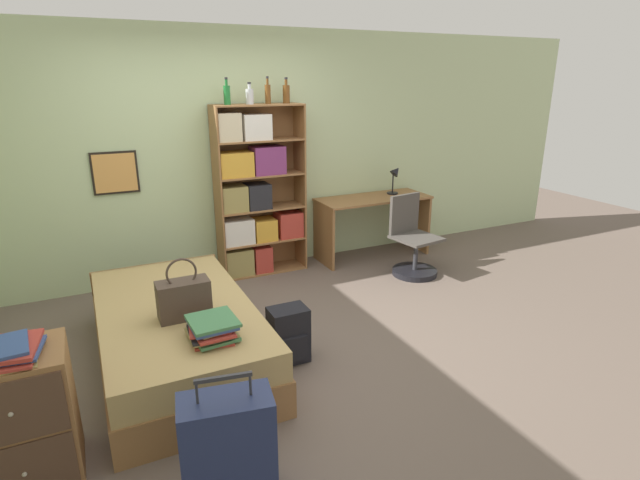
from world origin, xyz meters
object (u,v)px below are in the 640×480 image
object	(u,v)px
magazine_pile_on_dresser	(7,352)
bottle_clear	(268,93)
handbag	(184,298)
desk	(373,215)
dresser	(21,418)
bed	(177,334)
bookcase	(253,196)
suitcase	(228,448)
desk_lamp	(395,175)
bottle_green	(227,94)
bottle_blue	(286,93)
backpack	(289,335)
bottle_brown	(250,96)
desk_chair	(413,250)
book_stack_on_bed	(212,329)

from	to	relation	value
magazine_pile_on_dresser	bottle_clear	bearing A→B (deg)	45.99
handbag	bottle_clear	world-z (taller)	bottle_clear
magazine_pile_on_dresser	desk	world-z (taller)	magazine_pile_on_dresser
dresser	bottle_clear	world-z (taller)	bottle_clear
bed	dresser	distance (m)	1.28
bed	bookcase	world-z (taller)	bookcase
handbag	bottle_clear	size ratio (longest dim) A/B	1.64
suitcase	desk_lamp	xyz separation A→B (m)	(2.94, 2.92, 0.67)
bookcase	bottle_green	distance (m)	1.08
handbag	desk_lamp	world-z (taller)	desk_lamp
bottle_blue	desk_lamp	xyz separation A→B (m)	(1.39, -0.04, -0.97)
bottle_blue	desk	distance (m)	1.76
bed	handbag	size ratio (longest dim) A/B	4.52
backpack	bed	bearing A→B (deg)	155.06
suitcase	bottle_brown	bearing A→B (deg)	68.68
magazine_pile_on_dresser	backpack	distance (m)	1.88
desk_lamp	handbag	bearing A→B (deg)	-149.47
dresser	desk	distance (m)	4.21
magazine_pile_on_dresser	bookcase	size ratio (longest dim) A/B	0.20
bottle_brown	desk_chair	world-z (taller)	bottle_brown
bottle_brown	backpack	distance (m)	2.53
bottle_green	desk_chair	world-z (taller)	bottle_green
handbag	bottle_brown	bearing A→B (deg)	57.28
desk	desk_lamp	size ratio (longest dim) A/B	3.81
book_stack_on_bed	desk_chair	size ratio (longest dim) A/B	0.41
bed	bottle_blue	distance (m)	2.75
bottle_green	bottle_brown	distance (m)	0.23
desk_chair	magazine_pile_on_dresser	bearing A→B (deg)	-156.34
handbag	bottle_blue	bearing A→B (deg)	49.16
magazine_pile_on_dresser	bottle_green	distance (m)	3.22
bottle_blue	suitcase	bearing A→B (deg)	-117.67
bottle_clear	backpack	xyz separation A→B (m)	(-0.56, -1.85, -1.72)
dresser	magazine_pile_on_dresser	world-z (taller)	magazine_pile_on_dresser
bottle_brown	desk	size ratio (longest dim) A/B	0.16
bottle_blue	dresser	bearing A→B (deg)	-136.69
desk	magazine_pile_on_dresser	bearing A→B (deg)	-147.21
dresser	bottle_brown	distance (m)	3.48
suitcase	bottle_blue	world-z (taller)	bottle_blue
book_stack_on_bed	backpack	xyz separation A→B (m)	(0.64, 0.26, -0.33)
dresser	bottle_blue	distance (m)	3.77
desk	handbag	bearing A→B (deg)	-147.23
desk_chair	handbag	bearing A→B (deg)	-160.11
book_stack_on_bed	dresser	xyz separation A→B (m)	(-1.09, -0.22, -0.17)
bed	suitcase	world-z (taller)	suitcase
suitcase	bottle_blue	size ratio (longest dim) A/B	2.78
bed	book_stack_on_bed	distance (m)	0.71
dresser	bookcase	world-z (taller)	bookcase
bed	bookcase	bearing A→B (deg)	53.05
bed	desk	distance (m)	2.97
desk	backpack	xyz separation A→B (m)	(-1.82, -1.77, -0.31)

